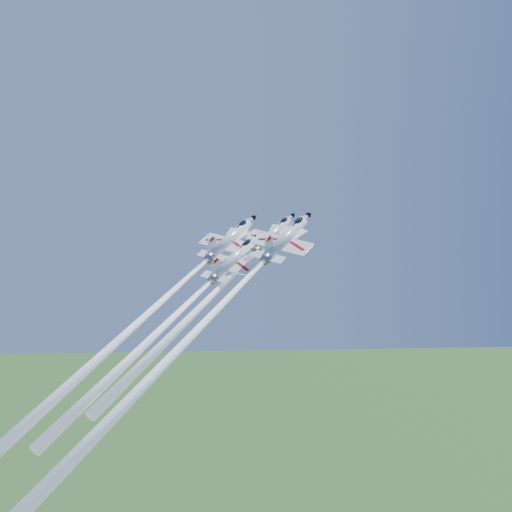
{
  "coord_description": "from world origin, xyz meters",
  "views": [
    {
      "loc": [
        -5.36,
        -105.13,
        116.08
      ],
      "look_at": [
        0.0,
        0.0,
        104.0
      ],
      "focal_mm": 40.0,
      "sensor_mm": 36.0,
      "label": 1
    }
  ],
  "objects_px": {
    "jet_slot": "(176,314)",
    "jet_right": "(207,320)",
    "jet_left": "(154,308)",
    "jet_lead": "(219,289)"
  },
  "relations": [
    {
      "from": "jet_lead",
      "to": "jet_right",
      "type": "relative_size",
      "value": 0.79
    },
    {
      "from": "jet_left",
      "to": "jet_right",
      "type": "bearing_deg",
      "value": -10.78
    },
    {
      "from": "jet_slot",
      "to": "jet_right",
      "type": "bearing_deg",
      "value": -21.65
    },
    {
      "from": "jet_lead",
      "to": "jet_right",
      "type": "xyz_separation_m",
      "value": [
        -1.54,
        -13.68,
        -2.25
      ]
    },
    {
      "from": "jet_left",
      "to": "jet_right",
      "type": "height_order",
      "value": "jet_right"
    },
    {
      "from": "jet_right",
      "to": "jet_slot",
      "type": "xyz_separation_m",
      "value": [
        -5.18,
        7.3,
        -0.73
      ]
    },
    {
      "from": "jet_slot",
      "to": "jet_lead",
      "type": "bearing_deg",
      "value": 76.54
    },
    {
      "from": "jet_lead",
      "to": "jet_slot",
      "type": "relative_size",
      "value": 1.1
    },
    {
      "from": "jet_lead",
      "to": "jet_left",
      "type": "xyz_separation_m",
      "value": [
        -10.49,
        -5.11,
        -2.26
      ]
    },
    {
      "from": "jet_slot",
      "to": "jet_left",
      "type": "bearing_deg",
      "value": -165.68
    }
  ]
}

